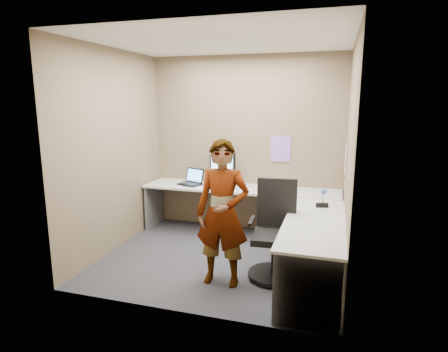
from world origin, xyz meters
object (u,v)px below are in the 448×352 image
(desk, at_px, (261,210))
(office_chair, at_px, (275,239))
(monitor, at_px, (223,164))
(person, at_px, (222,213))

(desk, height_order, office_chair, office_chair)
(desk, bearing_deg, monitor, 135.90)
(office_chair, distance_m, person, 0.72)
(monitor, xyz_separation_m, person, (0.52, -1.72, -0.25))
(desk, height_order, monitor, monitor)
(monitor, relative_size, person, 0.28)
(office_chair, bearing_deg, desk, 110.18)
(office_chair, bearing_deg, monitor, 122.86)
(monitor, distance_m, office_chair, 1.84)
(desk, height_order, person, person)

